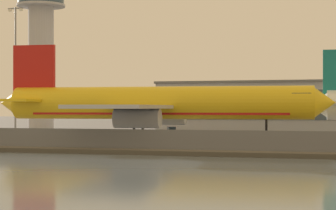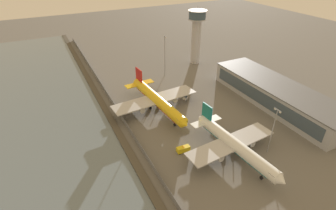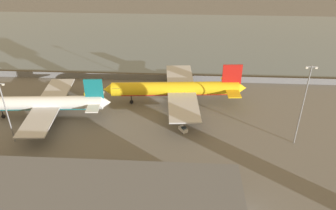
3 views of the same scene
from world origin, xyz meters
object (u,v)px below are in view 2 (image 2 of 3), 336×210
Objects in this scene: passenger_jet_white_teal at (234,144)px; apron_light_mast_apron_west at (273,129)px; apron_light_mast_apron_east at (165,54)px; cargo_jet_yellow at (157,100)px; baggage_tug at (186,98)px; control_tower at (196,32)px; ops_van at (183,149)px.

passenger_jet_white_teal is 2.31× the size of apron_light_mast_apron_west.
apron_light_mast_apron_west is at bearing 2.79° from apron_light_mast_apron_east.
baggage_tug is (-2.52, 17.63, -4.80)m from cargo_jet_yellow.
control_tower is 1.52× the size of apron_light_mast_apron_east.
control_tower reaches higher than cargo_jet_yellow.
cargo_jet_yellow reaches higher than baggage_tug.
ops_van is 34.25m from apron_light_mast_apron_west.
control_tower reaches higher than apron_light_mast_apron_east.
passenger_jet_white_teal is 1.82× the size of apron_light_mast_apron_east.
control_tower is (-86.88, 36.78, 16.08)m from passenger_jet_white_teal.
baggage_tug is 0.67× the size of ops_van.
baggage_tug is at bearing -6.96° from apron_light_mast_apron_east.
apron_light_mast_apron_west reaches higher than passenger_jet_white_teal.
passenger_jet_white_teal is 15.33m from apron_light_mast_apron_west.
ops_van is (35.13, -21.42, 0.47)m from baggage_tug.
apron_light_mast_apron_east reaches higher than passenger_jet_white_teal.
cargo_jet_yellow is 9.42× the size of ops_van.
passenger_jet_white_teal reaches higher than ops_van.
control_tower is 29.74m from apron_light_mast_apron_east.
cargo_jet_yellow is 67.73m from control_tower.
passenger_jet_white_teal is 78.94m from apron_light_mast_apron_east.
baggage_tug is 41.14m from ops_van.
control_tower is (-41.63, 31.25, 20.59)m from baggage_tug.
cargo_jet_yellow is 54.00m from apron_light_mast_apron_west.
cargo_jet_yellow is at bearing -151.51° from apron_light_mast_apron_west.
passenger_jet_white_teal is 19.27m from ops_van.
control_tower reaches higher than passenger_jet_white_teal.
passenger_jet_white_teal is at bearing -22.95° from control_tower.
control_tower is (-76.75, 52.67, 20.12)m from ops_van.
ops_van is at bearing -31.37° from baggage_tug.
apron_light_mast_apron_west is at bearing -14.27° from control_tower.
apron_light_mast_apron_east is (-77.93, 9.52, 8.25)m from passenger_jet_white_teal.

